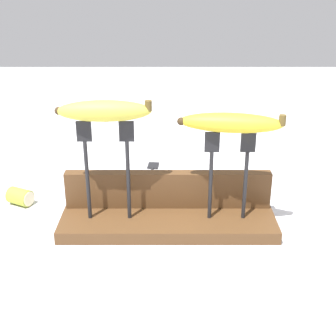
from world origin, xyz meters
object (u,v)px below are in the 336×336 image
at_px(banana_raised_left, 104,111).
at_px(fork_stand_right, 229,168).
at_px(fork_stand_left, 107,163).
at_px(fork_fallen_near, 151,172).
at_px(banana_chunk_near, 20,197).
at_px(banana_raised_right, 231,123).

bearing_deg(banana_raised_left, fork_stand_right, 0.00).
distance_m(fork_stand_left, banana_raised_left, 0.09).
bearing_deg(fork_fallen_near, banana_raised_left, -104.90).
xyz_separation_m(fork_stand_left, banana_chunk_near, (-0.19, 0.10, -0.12)).
bearing_deg(fork_stand_left, banana_chunk_near, 152.76).
relative_size(fork_stand_right, banana_chunk_near, 2.90).
bearing_deg(fork_stand_right, fork_fallen_near, 119.82).
bearing_deg(fork_stand_right, banana_raised_left, -180.00).
bearing_deg(banana_raised_left, banana_raised_right, 0.00).
distance_m(banana_raised_left, banana_chunk_near, 0.30).
xyz_separation_m(fork_stand_right, fork_fallen_near, (-0.15, 0.26, -0.12)).
bearing_deg(fork_stand_right, fork_stand_left, 180.00).
distance_m(banana_raised_right, banana_chunk_near, 0.46).
height_order(banana_raised_left, banana_chunk_near, banana_raised_left).
xyz_separation_m(fork_stand_left, fork_stand_right, (0.22, 0.00, -0.01)).
height_order(fork_stand_left, banana_raised_left, banana_raised_left).
height_order(fork_stand_right, banana_chunk_near, fork_stand_right).
bearing_deg(fork_stand_right, banana_raised_right, 172.52).
height_order(fork_stand_left, fork_fallen_near, fork_stand_left).
bearing_deg(banana_chunk_near, banana_raised_left, -27.25).
relative_size(fork_stand_left, fork_fallen_near, 1.08).
bearing_deg(fork_stand_left, banana_raised_left, -179.05).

